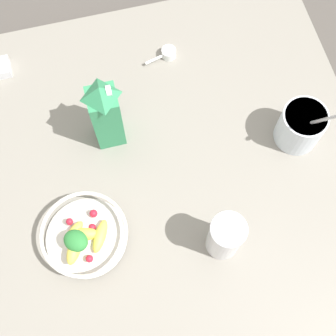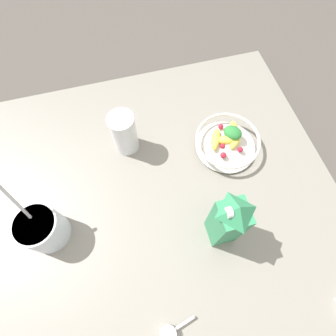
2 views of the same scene
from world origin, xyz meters
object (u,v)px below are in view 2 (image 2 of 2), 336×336
object	(u,v)px
milk_carton	(228,221)
drinking_cup	(124,133)
fruit_bowl	(227,142)
yogurt_tub	(42,228)

from	to	relation	value
milk_carton	drinking_cup	xyz separation A→B (m)	(-0.36, -0.20, -0.04)
fruit_bowl	drinking_cup	distance (m)	0.34
fruit_bowl	yogurt_tub	bearing A→B (deg)	-76.73
milk_carton	yogurt_tub	world-z (taller)	yogurt_tub
fruit_bowl	milk_carton	world-z (taller)	milk_carton
fruit_bowl	drinking_cup	xyz separation A→B (m)	(-0.09, -0.32, 0.04)
fruit_bowl	yogurt_tub	size ratio (longest dim) A/B	0.80
milk_carton	yogurt_tub	xyz separation A→B (m)	(-0.12, -0.48, -0.06)
milk_carton	drinking_cup	bearing A→B (deg)	-150.29
drinking_cup	yogurt_tub	bearing A→B (deg)	-49.70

